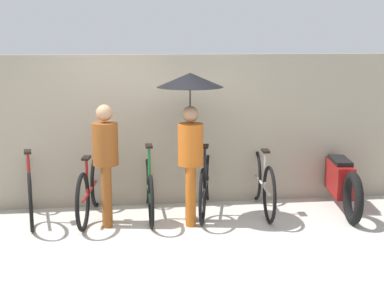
# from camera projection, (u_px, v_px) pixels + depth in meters

# --- Properties ---
(ground_plane) EXTENTS (30.00, 30.00, 0.00)m
(ground_plane) POSITION_uv_depth(u_px,v_px,m) (155.00, 248.00, 6.08)
(ground_plane) COLOR #B7B2A8
(back_wall) EXTENTS (12.23, 0.12, 2.13)m
(back_wall) POSITION_uv_depth(u_px,v_px,m) (146.00, 131.00, 7.53)
(back_wall) COLOR gray
(back_wall) RESTS_ON ground
(parked_bicycle_0) EXTENTS (0.48, 1.70, 1.10)m
(parked_bicycle_0) POSITION_uv_depth(u_px,v_px,m) (30.00, 190.00, 7.02)
(parked_bicycle_0) COLOR black
(parked_bicycle_0) RESTS_ON ground
(parked_bicycle_1) EXTENTS (0.44, 1.72, 1.10)m
(parked_bicycle_1) POSITION_uv_depth(u_px,v_px,m) (90.00, 189.00, 7.07)
(parked_bicycle_1) COLOR black
(parked_bicycle_1) RESTS_ON ground
(parked_bicycle_2) EXTENTS (0.44, 1.75, 1.08)m
(parked_bicycle_2) POSITION_uv_depth(u_px,v_px,m) (149.00, 188.00, 7.19)
(parked_bicycle_2) COLOR black
(parked_bicycle_2) RESTS_ON ground
(parked_bicycle_3) EXTENTS (0.57, 1.78, 1.09)m
(parked_bicycle_3) POSITION_uv_depth(u_px,v_px,m) (206.00, 183.00, 7.32)
(parked_bicycle_3) COLOR black
(parked_bicycle_3) RESTS_ON ground
(parked_bicycle_4) EXTENTS (0.44, 1.77, 1.11)m
(parked_bicycle_4) POSITION_uv_depth(u_px,v_px,m) (262.00, 182.00, 7.37)
(parked_bicycle_4) COLOR black
(parked_bicycle_4) RESTS_ON ground
(pedestrian_leading) EXTENTS (0.32, 0.32, 1.55)m
(pedestrian_leading) POSITION_uv_depth(u_px,v_px,m) (106.00, 156.00, 6.68)
(pedestrian_leading) COLOR brown
(pedestrian_leading) RESTS_ON ground
(pedestrian_center) EXTENTS (0.84, 0.84, 1.92)m
(pedestrian_center) POSITION_uv_depth(u_px,v_px,m) (190.00, 111.00, 6.69)
(pedestrian_center) COLOR #B25619
(pedestrian_center) RESTS_ON ground
(motorcycle) EXTENTS (0.61, 2.08, 0.90)m
(motorcycle) POSITION_uv_depth(u_px,v_px,m) (339.00, 180.00, 7.51)
(motorcycle) COLOR black
(motorcycle) RESTS_ON ground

